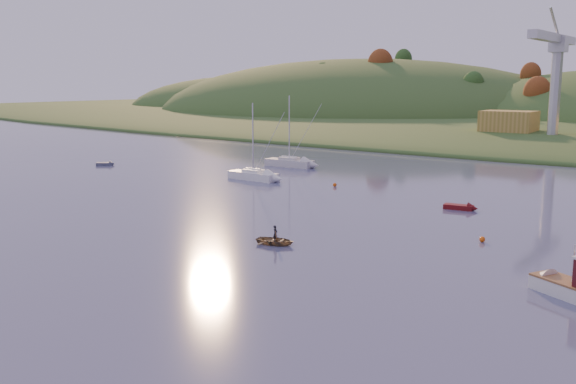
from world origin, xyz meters
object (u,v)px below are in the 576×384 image
Objects in this scene: fishing_boat at (567,283)px; canoe at (275,241)px; sailboat_near at (289,162)px; grey_dinghy at (108,164)px; red_tender at (465,208)px; sailboat_far at (253,175)px.

fishing_boat is 1.93× the size of canoe.
sailboat_near is 29.73m from grey_dinghy.
grey_dinghy is (-76.57, 23.49, -0.64)m from fishing_boat.
canoe is (28.86, -40.82, -0.39)m from sailboat_near.
grey_dinghy is (-60.85, 0.59, -0.03)m from red_tender.
sailboat_far reaches higher than red_tender.
sailboat_near is 1.06× the size of sailboat_far.
fishing_boat is 65.45m from sailboat_near.
fishing_boat is at bearing -101.80° from canoe.
canoe is (-22.97, -0.85, -0.53)m from fishing_boat.
sailboat_far is (-47.55, 25.77, -0.17)m from fishing_boat.
sailboat_near is 39.94m from red_tender.
sailboat_far is (4.28, -14.20, -0.03)m from sailboat_near.
fishing_boat is at bearing -57.58° from grey_dinghy.
sailboat_near reaches higher than grey_dinghy.
red_tender is 1.25× the size of grey_dinghy.
red_tender reaches higher than grey_dinghy.
sailboat_near is 50.00m from canoe.
fishing_boat reaches higher than red_tender.
sailboat_near is at bearing 146.28° from red_tender.
sailboat_far reaches higher than canoe.
grey_dinghy is at bearing 10.00° from fishing_boat.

